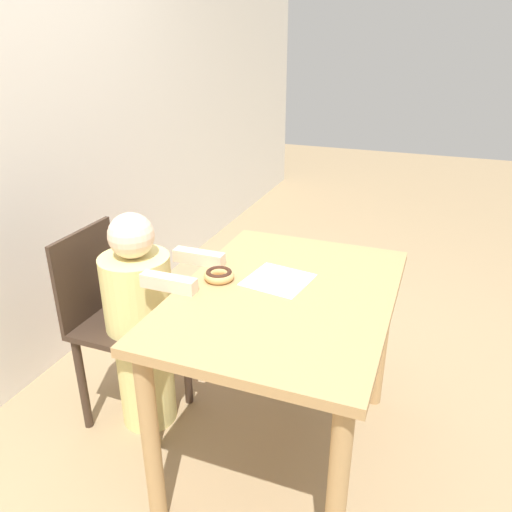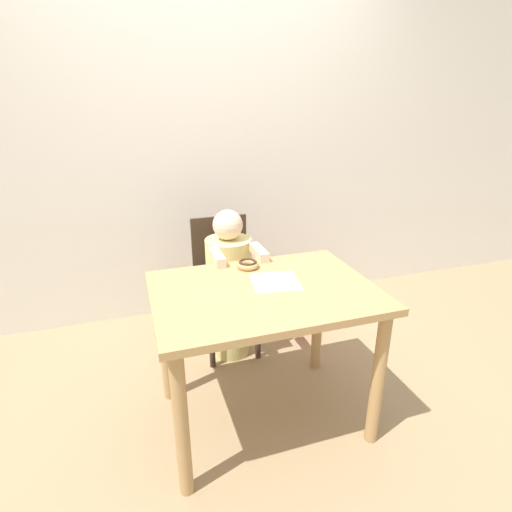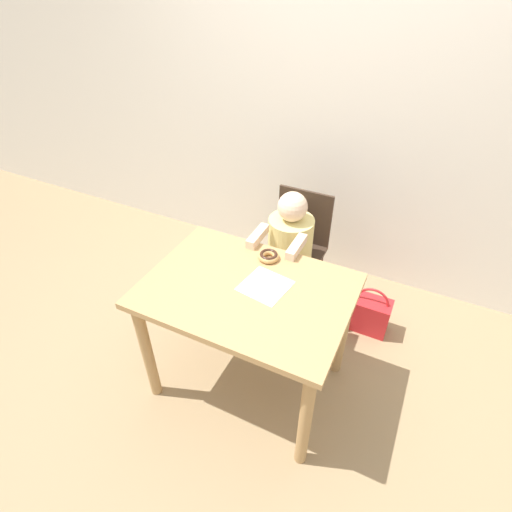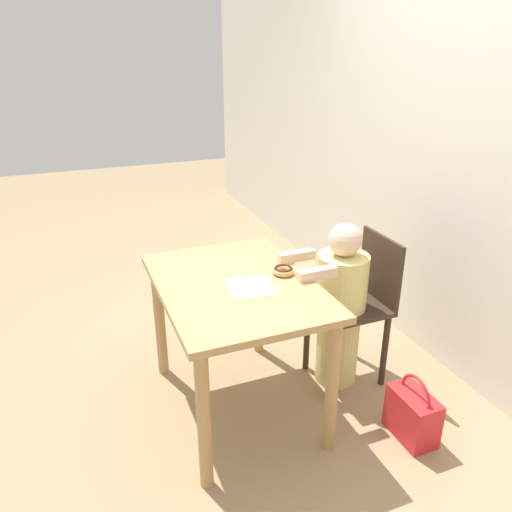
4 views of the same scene
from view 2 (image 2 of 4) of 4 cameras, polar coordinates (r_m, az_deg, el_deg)
name	(u,v)px [view 2 (image 2 of 4)]	position (r m, az deg, el deg)	size (l,w,h in m)	color
ground_plane	(263,416)	(2.25, 1.03, -21.84)	(12.00, 12.00, 0.00)	#997F5B
wall_back	(203,145)	(2.93, -7.53, 15.46)	(8.00, 0.05, 2.50)	silver
dining_table	(264,312)	(1.88, 1.15, -8.01)	(1.01, 0.73, 0.74)	tan
chair	(225,282)	(2.57, -4.41, -3.71)	(0.36, 0.40, 0.85)	#38281E
child_figure	(230,287)	(2.47, -3.80, -4.43)	(0.28, 0.46, 0.96)	#E0D17F
donut	(248,264)	(2.04, -1.17, -1.18)	(0.11, 0.11, 0.04)	tan
napkin	(275,282)	(1.89, 2.78, -3.67)	(0.25, 0.25, 0.00)	white
handbag	(301,313)	(2.88, 6.52, -8.09)	(0.26, 0.15, 0.35)	red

